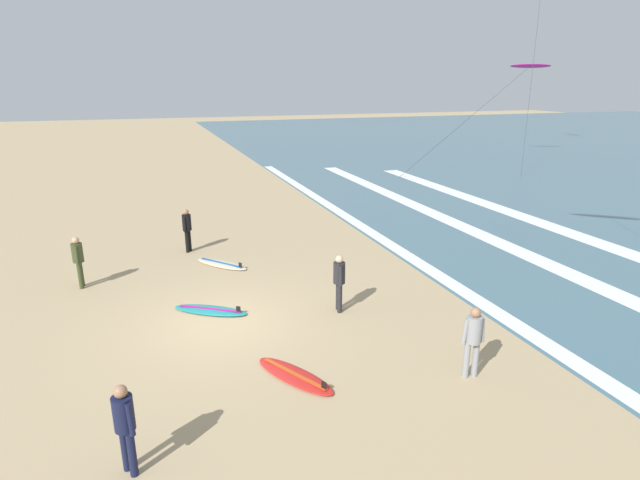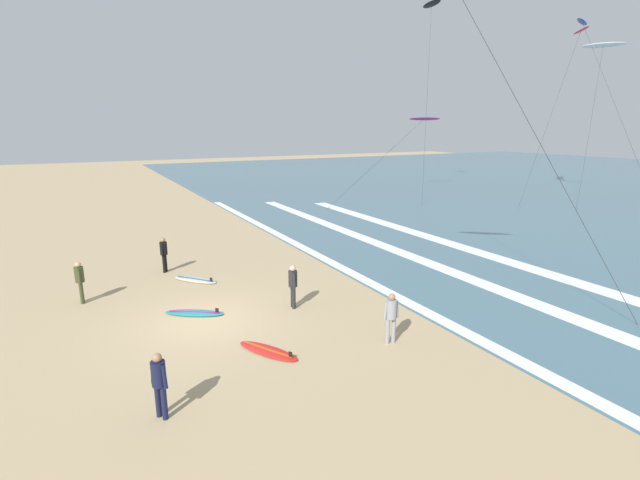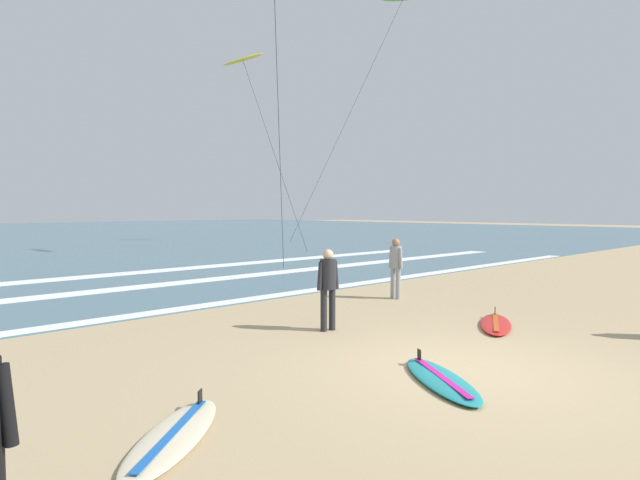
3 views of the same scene
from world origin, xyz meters
TOP-DOWN VIEW (x-y plane):
  - ground_plane at (0.00, 0.00)m, footprint 160.00×160.00m
  - wave_foam_shoreline at (-1.93, 7.15)m, footprint 44.55×0.54m
  - wave_foam_mid_break at (-1.07, 11.25)m, footprint 42.24×0.87m
  - wave_foam_outer_break at (-1.22, 14.85)m, footprint 36.94×1.02m
  - surfer_left_far at (0.31, 3.16)m, footprint 0.52×0.32m
  - surfer_mid_group at (4.24, 4.61)m, footprint 0.32×0.52m
  - surfboard_right_spare at (3.04, 1.09)m, footprint 2.12×1.55m
  - surfboard_near_water at (-4.34, 0.69)m, footprint 2.00×1.80m
  - surfboard_foreground_flat at (-0.78, -0.16)m, footprint 1.64×2.09m
  - kite_yellow_far_right at (9.53, 18.83)m, footprint 4.13×3.24m

SIDE VIEW (x-z plane):
  - ground_plane at x=0.00m, z-range 0.00..0.00m
  - wave_foam_shoreline at x=-1.93m, z-range 0.01..0.02m
  - wave_foam_mid_break at x=-1.07m, z-range 0.01..0.02m
  - wave_foam_outer_break at x=-1.22m, z-range 0.01..0.02m
  - surfboard_right_spare at x=3.04m, z-range -0.08..0.17m
  - surfboard_near_water at x=-4.34m, z-range -0.08..0.17m
  - surfboard_foreground_flat at x=-0.78m, z-range -0.08..0.17m
  - surfer_left_far at x=0.31m, z-range 0.16..1.76m
  - surfer_mid_group at x=4.24m, z-range 0.16..1.76m
  - kite_yellow_far_right at x=9.53m, z-range 4.87..15.16m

